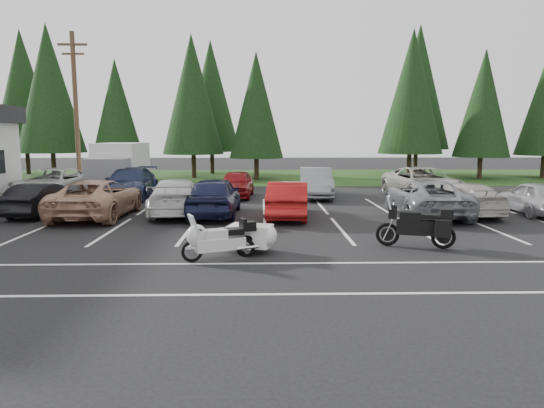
{
  "coord_description": "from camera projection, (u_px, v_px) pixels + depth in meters",
  "views": [
    {
      "loc": [
        0.36,
        -15.8,
        3.3
      ],
      "look_at": [
        0.71,
        -0.5,
        1.15
      ],
      "focal_mm": 32.0,
      "sensor_mm": 36.0,
      "label": 1
    }
  ],
  "objects": [
    {
      "name": "lake_water",
      "position": [
        286.0,
        159.0,
        70.64
      ],
      "size": [
        70.0,
        50.0,
        0.02
      ],
      "primitive_type": "cube",
      "color": "slate",
      "rests_on": "ground"
    },
    {
      "name": "touring_motorcycle",
      "position": [
        220.0,
        236.0,
        13.0
      ],
      "size": [
        2.42,
        1.59,
        1.29
      ],
      "primitive_type": null,
      "rotation": [
        0.0,
        0.0,
        0.41
      ],
      "color": "silver",
      "rests_on": "ground"
    },
    {
      "name": "car_near_3",
      "position": [
        176.0,
        197.0,
        20.51
      ],
      "size": [
        2.63,
        5.41,
        1.52
      ],
      "primitive_type": "imported",
      "rotation": [
        0.0,
        0.0,
        3.24
      ],
      "color": "silver",
      "rests_on": "ground"
    },
    {
      "name": "ground",
      "position": [
        250.0,
        236.0,
        16.09
      ],
      "size": [
        120.0,
        120.0,
        0.0
      ],
      "primitive_type": "plane",
      "color": "black",
      "rests_on": "ground"
    },
    {
      "name": "car_far_2",
      "position": [
        236.0,
        184.0,
        26.36
      ],
      "size": [
        1.96,
        4.37,
        1.46
      ],
      "primitive_type": "imported",
      "rotation": [
        0.0,
        0.0,
        -0.06
      ],
      "color": "maroon",
      "rests_on": "ground"
    },
    {
      "name": "stall_markings",
      "position": [
        252.0,
        225.0,
        18.07
      ],
      "size": [
        32.0,
        16.0,
        0.01
      ],
      "primitive_type": "cube",
      "color": "silver",
      "rests_on": "ground"
    },
    {
      "name": "conifer_5",
      "position": [
        256.0,
        105.0,
        36.7
      ],
      "size": [
        4.14,
        4.14,
        9.63
      ],
      "color": "#332316",
      "rests_on": "ground"
    },
    {
      "name": "conifer_back_b",
      "position": [
        211.0,
        96.0,
        42.29
      ],
      "size": [
        4.97,
        4.97,
        11.58
      ],
      "color": "#332316",
      "rests_on": "ground"
    },
    {
      "name": "car_near_6",
      "position": [
        426.0,
        198.0,
        20.11
      ],
      "size": [
        2.76,
        5.59,
        1.52
      ],
      "primitive_type": "imported",
      "rotation": [
        0.0,
        0.0,
        3.1
      ],
      "color": "slate",
      "rests_on": "ground"
    },
    {
      "name": "car_near_7",
      "position": [
        464.0,
        199.0,
        20.47
      ],
      "size": [
        2.24,
        4.78,
        1.35
      ],
      "primitive_type": "imported",
      "rotation": [
        0.0,
        0.0,
        3.22
      ],
      "color": "#B9B2AA",
      "rests_on": "ground"
    },
    {
      "name": "car_far_1",
      "position": [
        130.0,
        183.0,
        25.73
      ],
      "size": [
        2.46,
        5.66,
        1.62
      ],
      "primitive_type": "imported",
      "rotation": [
        0.0,
        0.0,
        0.03
      ],
      "color": "#1A2342",
      "rests_on": "ground"
    },
    {
      "name": "car_near_8",
      "position": [
        535.0,
        198.0,
        20.52
      ],
      "size": [
        1.84,
        4.27,
        1.44
      ],
      "primitive_type": "imported",
      "rotation": [
        0.0,
        0.0,
        3.11
      ],
      "color": "#99999E",
      "rests_on": "ground"
    },
    {
      "name": "conifer_2",
      "position": [
        49.0,
        88.0,
        37.35
      ],
      "size": [
        5.1,
        5.1,
        11.89
      ],
      "color": "#332316",
      "rests_on": "ground"
    },
    {
      "name": "conifer_back_c",
      "position": [
        418.0,
        87.0,
        41.9
      ],
      "size": [
        5.5,
        5.5,
        12.81
      ],
      "color": "#332316",
      "rests_on": "ground"
    },
    {
      "name": "conifer_4",
      "position": [
        192.0,
        94.0,
        37.75
      ],
      "size": [
        4.8,
        4.8,
        11.17
      ],
      "color": "#332316",
      "rests_on": "ground"
    },
    {
      "name": "adventure_motorcycle",
      "position": [
        416.0,
        222.0,
        14.39
      ],
      "size": [
        2.69,
        1.55,
        1.55
      ],
      "primitive_type": null,
      "rotation": [
        0.0,
        0.0,
        -0.28
      ],
      "color": "black",
      "rests_on": "ground"
    },
    {
      "name": "utility_pole",
      "position": [
        76.0,
        111.0,
        27.1
      ],
      "size": [
        1.6,
        0.26,
        9.0
      ],
      "color": "#473321",
      "rests_on": "ground"
    },
    {
      "name": "car_near_2",
      "position": [
        98.0,
        198.0,
        19.87
      ],
      "size": [
        2.67,
        5.65,
        1.56
      ],
      "primitive_type": "imported",
      "rotation": [
        0.0,
        0.0,
        3.13
      ],
      "color": "tan",
      "rests_on": "ground"
    },
    {
      "name": "car_far_3",
      "position": [
        316.0,
        183.0,
        26.21
      ],
      "size": [
        2.01,
        4.94,
        1.59
      ],
      "primitive_type": "imported",
      "rotation": [
        0.0,
        0.0,
        -0.07
      ],
      "color": "slate",
      "rests_on": "ground"
    },
    {
      "name": "car_near_5",
      "position": [
        288.0,
        199.0,
        19.75
      ],
      "size": [
        1.96,
        4.63,
        1.49
      ],
      "primitive_type": "imported",
      "rotation": [
        0.0,
        0.0,
        3.05
      ],
      "color": "#9E1414",
      "rests_on": "ground"
    },
    {
      "name": "conifer_back_a",
      "position": [
        23.0,
        90.0,
        41.39
      ],
      "size": [
        5.28,
        5.28,
        12.3
      ],
      "color": "#332316",
      "rests_on": "ground"
    },
    {
      "name": "car_far_4",
      "position": [
        423.0,
        183.0,
        25.72
      ],
      "size": [
        3.31,
        6.25,
        1.67
      ],
      "primitive_type": "imported",
      "rotation": [
        0.0,
        0.0,
        0.09
      ],
      "color": "#A7A499",
      "rests_on": "ground"
    },
    {
      "name": "conifer_6",
      "position": [
        412.0,
        92.0,
        37.31
      ],
      "size": [
        4.93,
        4.93,
        11.48
      ],
      "color": "#332316",
      "rests_on": "ground"
    },
    {
      "name": "conifer_3",
      "position": [
        116.0,
        110.0,
        36.32
      ],
      "size": [
        3.87,
        3.87,
        9.02
      ],
      "color": "#332316",
      "rests_on": "ground"
    },
    {
      "name": "cargo_trailer",
      "position": [
        250.0,
        239.0,
        13.82
      ],
      "size": [
        1.94,
        1.42,
        0.8
      ],
      "primitive_type": null,
      "rotation": [
        0.0,
        0.0,
        -0.29
      ],
      "color": "silver",
      "rests_on": "ground"
    },
    {
      "name": "box_truck",
      "position": [
        117.0,
        168.0,
        28.09
      ],
      "size": [
        2.4,
        5.6,
        2.9
      ],
      "primitive_type": null,
      "color": "silver",
      "rests_on": "ground"
    },
    {
      "name": "car_near_4",
      "position": [
        214.0,
        196.0,
        20.12
      ],
      "size": [
        2.1,
        4.91,
        1.65
      ],
      "primitive_type": "imported",
      "rotation": [
        0.0,
        0.0,
        3.11
      ],
      "color": "#161B39",
      "rests_on": "ground"
    },
    {
      "name": "car_far_0",
      "position": [
        52.0,
        184.0,
        25.23
      ],
      "size": [
        3.23,
        6.11,
        1.64
      ],
      "primitive_type": "imported",
      "rotation": [
        0.0,
        0.0,
        -0.09
      ],
      "color": "silver",
      "rests_on": "ground"
    },
    {
      "name": "conifer_7",
      "position": [
        483.0,
        103.0,
        37.26
      ],
      "size": [
        4.27,
        4.27,
        9.94
      ],
      "color": "#332316",
      "rests_on": "ground"
    },
    {
      "name": "grass_strip",
      "position": [
        257.0,
        177.0,
        39.85
      ],
      "size": [
        80.0,
        16.0,
        0.01
      ],
      "primitive_type": "cube",
      "color": "#1A3912",
      "rests_on": "ground"
    },
    {
      "name": "car_near_1",
      "position": [
        42.0,
        199.0,
        20.32
      ],
      "size": [
        1.8,
        4.23,
        1.36
      ],
      "primitive_type": "imported",
      "rotation": [
        0.0,
        0.0,
        3.05
      ],
      "color": "black",
      "rests_on": "ground"
    }
  ]
}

